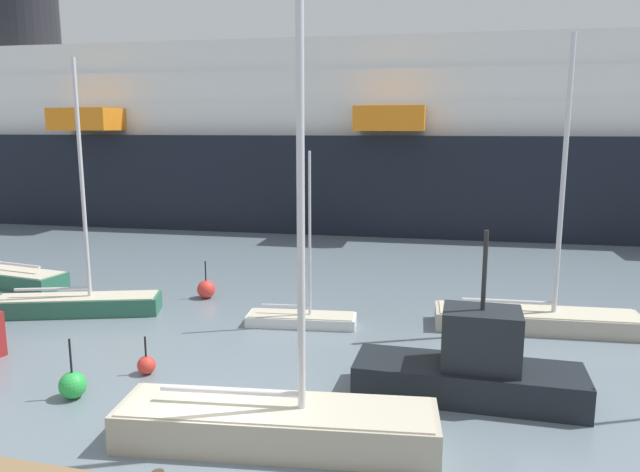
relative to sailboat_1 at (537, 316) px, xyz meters
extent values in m
plane|color=slate|center=(-8.13, -10.55, -0.52)|extent=(600.00, 600.00, 0.00)
cube|color=#BCB29E|center=(-0.01, 0.00, -0.19)|extent=(7.43, 2.42, 0.66)
cube|color=beige|center=(-0.01, 0.00, 0.16)|extent=(7.13, 2.25, 0.04)
cylinder|color=silver|center=(0.57, 0.05, 5.06)|extent=(0.18, 0.18, 9.83)
cylinder|color=silver|center=(-1.07, -0.09, 0.49)|extent=(3.28, 0.43, 0.14)
cube|color=white|center=(-8.52, -1.66, -0.32)|extent=(4.20, 1.72, 0.39)
cube|color=beige|center=(-8.52, -1.66, -0.11)|extent=(4.03, 1.60, 0.04)
cylinder|color=silver|center=(-8.20, -1.62, 2.93)|extent=(0.10, 0.10, 6.12)
cylinder|color=silver|center=(-9.11, -1.74, 0.22)|extent=(1.83, 0.31, 0.08)
cube|color=#2D6B51|center=(-17.55, -2.54, -0.17)|extent=(6.50, 3.45, 0.70)
cube|color=beige|center=(-17.55, -2.54, 0.20)|extent=(6.22, 3.26, 0.04)
cylinder|color=silver|center=(-17.06, -2.37, 4.77)|extent=(0.15, 0.15, 9.20)
cylinder|color=silver|center=(-18.42, -2.85, 0.53)|extent=(2.75, 1.06, 0.12)
cylinder|color=silver|center=(-23.08, 0.43, 0.52)|extent=(3.20, 0.56, 0.14)
cube|color=#BCB29E|center=(-6.71, -10.07, -0.06)|extent=(7.68, 2.90, 0.91)
cube|color=beige|center=(-6.71, -10.07, 0.41)|extent=(7.36, 2.71, 0.04)
cylinder|color=silver|center=(-6.12, -9.99, 6.53)|extent=(0.18, 0.18, 12.28)
cylinder|color=silver|center=(-7.79, -10.22, 0.74)|extent=(3.36, 0.60, 0.14)
cube|color=black|center=(-2.41, -6.44, -0.05)|extent=(6.18, 1.99, 0.95)
cube|color=#1E2328|center=(-2.10, -6.44, 1.22)|extent=(2.07, 1.49, 1.60)
cylinder|color=#262626|center=(-2.10, -6.44, 3.10)|extent=(0.12, 0.12, 2.16)
sphere|color=red|center=(-13.54, 0.79, -0.13)|extent=(0.78, 0.78, 0.78)
cylinder|color=black|center=(-13.54, 0.79, 0.70)|extent=(0.06, 0.06, 0.86)
sphere|color=red|center=(-11.81, -7.17, -0.24)|extent=(0.55, 0.55, 0.55)
cylinder|color=black|center=(-11.81, -7.17, 0.35)|extent=(0.06, 0.06, 0.63)
sphere|color=green|center=(-12.91, -9.14, -0.15)|extent=(0.74, 0.74, 0.74)
cylinder|color=black|center=(-12.91, -9.14, 0.70)|extent=(0.06, 0.06, 0.96)
cube|color=black|center=(-18.99, 25.14, 2.86)|extent=(123.44, 23.28, 6.75)
cube|color=white|center=(-18.99, 25.14, 7.33)|extent=(113.53, 20.73, 2.21)
cube|color=white|center=(-18.99, 25.14, 9.54)|extent=(106.72, 19.49, 2.21)
cube|color=white|center=(-18.99, 25.14, 11.75)|extent=(99.91, 18.24, 2.21)
cube|color=orange|center=(-29.27, 15.68, 7.33)|extent=(4.58, 3.65, 1.55)
cube|color=orange|center=(-7.82, 16.75, 7.33)|extent=(4.58, 3.65, 1.55)
cylinder|color=black|center=(-41.05, 24.04, 15.93)|extent=(6.19, 6.19, 6.14)
camera|label=1|loc=(-2.52, -22.46, 6.85)|focal=33.74mm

